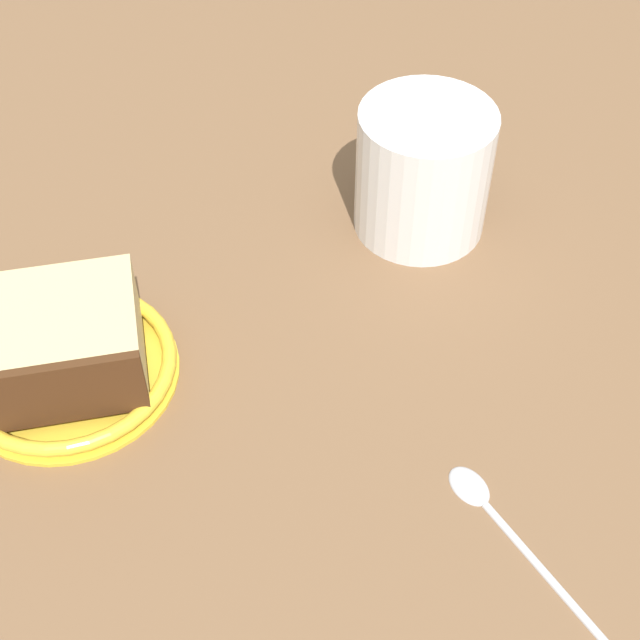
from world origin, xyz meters
TOP-DOWN VIEW (x-y plane):
  - ground_plane at (0.00, 0.00)cm, footprint 129.13×129.13cm
  - small_plate at (-10.92, 5.10)cm, footprint 14.27×14.27cm
  - cake_slice at (-11.02, 4.84)cm, footprint 12.63×11.97cm
  - tea_mug at (17.29, 4.71)cm, footprint 9.83×11.93cm
  - teaspoon at (5.54, -18.04)cm, footprint 2.02×13.15cm

SIDE VIEW (x-z plane):
  - ground_plane at x=0.00cm, z-range -3.54..0.00cm
  - teaspoon at x=5.54cm, z-range -0.05..0.75cm
  - small_plate at x=-10.92cm, z-range 0.00..1.57cm
  - cake_slice at x=-11.02cm, z-range 0.63..6.20cm
  - tea_mug at x=17.29cm, z-range 0.09..9.93cm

